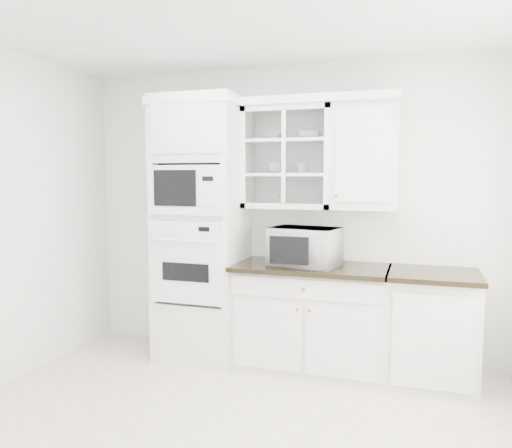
% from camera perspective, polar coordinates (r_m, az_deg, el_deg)
% --- Properties ---
extents(ground, '(4.00, 3.50, 0.01)m').
position_cam_1_polar(ground, '(3.44, -4.26, -23.81)').
color(ground, beige).
rests_on(ground, ground).
extents(room_shell, '(4.00, 3.50, 2.70)m').
position_cam_1_polar(room_shell, '(3.40, -1.68, 7.07)').
color(room_shell, white).
rests_on(room_shell, ground).
extents(oven_column, '(0.76, 0.68, 2.40)m').
position_cam_1_polar(oven_column, '(4.62, -6.24, -0.59)').
color(oven_column, white).
rests_on(oven_column, ground).
extents(base_cabinet_run, '(1.32, 0.67, 0.92)m').
position_cam_1_polar(base_cabinet_run, '(4.47, 6.34, -10.42)').
color(base_cabinet_run, white).
rests_on(base_cabinet_run, ground).
extents(extra_base_cabinet, '(0.72, 0.67, 0.92)m').
position_cam_1_polar(extra_base_cabinet, '(4.39, 19.46, -11.01)').
color(extra_base_cabinet, white).
rests_on(extra_base_cabinet, ground).
extents(upper_cabinet_glass, '(0.80, 0.33, 0.90)m').
position_cam_1_polar(upper_cabinet_glass, '(4.50, 3.74, 7.56)').
color(upper_cabinet_glass, white).
rests_on(upper_cabinet_glass, room_shell).
extents(upper_cabinet_solid, '(0.55, 0.33, 0.90)m').
position_cam_1_polar(upper_cabinet_solid, '(4.38, 12.40, 7.51)').
color(upper_cabinet_solid, white).
rests_on(upper_cabinet_solid, room_shell).
extents(crown_molding, '(2.14, 0.38, 0.07)m').
position_cam_1_polar(crown_molding, '(4.54, 2.38, 13.69)').
color(crown_molding, white).
rests_on(crown_molding, room_shell).
extents(countertop_microwave, '(0.64, 0.56, 0.33)m').
position_cam_1_polar(countertop_microwave, '(4.32, 5.69, -2.55)').
color(countertop_microwave, white).
rests_on(countertop_microwave, base_cabinet_run).
extents(bowl_a, '(0.23, 0.23, 0.05)m').
position_cam_1_polar(bowl_a, '(4.57, 1.81, 9.89)').
color(bowl_a, white).
rests_on(bowl_a, upper_cabinet_glass).
extents(bowl_b, '(0.25, 0.25, 0.06)m').
position_cam_1_polar(bowl_b, '(4.49, 6.02, 10.01)').
color(bowl_b, white).
rests_on(bowl_b, upper_cabinet_glass).
extents(cup_a, '(0.14, 0.14, 0.10)m').
position_cam_1_polar(cup_a, '(4.55, 2.25, 6.40)').
color(cup_a, white).
rests_on(cup_a, upper_cabinet_glass).
extents(cup_b, '(0.11, 0.11, 0.09)m').
position_cam_1_polar(cup_b, '(4.47, 5.19, 6.37)').
color(cup_b, white).
rests_on(cup_b, upper_cabinet_glass).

